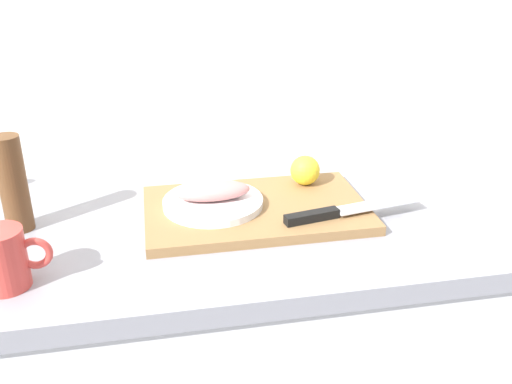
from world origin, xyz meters
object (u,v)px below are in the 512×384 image
(cutting_board, at_px, (256,210))
(lemon_0, at_px, (305,170))
(white_plate, at_px, (213,202))
(pepper_mill, at_px, (13,184))
(chef_knife, at_px, (336,212))
(coffee_mug_0, at_px, (5,259))
(fish_fillet, at_px, (213,191))

(cutting_board, distance_m, lemon_0, 0.16)
(white_plate, xyz_separation_m, pepper_mill, (-0.37, 0.01, 0.07))
(cutting_board, distance_m, pepper_mill, 0.47)
(chef_knife, xyz_separation_m, pepper_mill, (-0.60, 0.10, 0.07))
(white_plate, distance_m, coffee_mug_0, 0.41)
(chef_knife, bearing_deg, lemon_0, 86.09)
(lemon_0, relative_size, pepper_mill, 0.34)
(fish_fillet, distance_m, chef_knife, 0.25)
(fish_fillet, height_order, coffee_mug_0, coffee_mug_0)
(cutting_board, relative_size, pepper_mill, 2.37)
(cutting_board, xyz_separation_m, chef_knife, (0.14, -0.08, 0.02))
(fish_fillet, xyz_separation_m, chef_knife, (0.23, -0.09, -0.02))
(white_plate, height_order, fish_fillet, fish_fillet)
(cutting_board, height_order, fish_fillet, fish_fillet)
(coffee_mug_0, distance_m, pepper_mill, 0.21)
(pepper_mill, bearing_deg, fish_fillet, -1.81)
(pepper_mill, bearing_deg, chef_knife, -9.71)
(white_plate, bearing_deg, cutting_board, -10.14)
(lemon_0, xyz_separation_m, pepper_mill, (-0.58, -0.06, 0.04))
(lemon_0, distance_m, pepper_mill, 0.59)
(white_plate, distance_m, lemon_0, 0.22)
(fish_fillet, relative_size, pepper_mill, 0.80)
(cutting_board, distance_m, fish_fillet, 0.10)
(chef_knife, bearing_deg, cutting_board, 141.77)
(chef_knife, height_order, pepper_mill, pepper_mill)
(white_plate, relative_size, pepper_mill, 1.07)
(cutting_board, xyz_separation_m, fish_fillet, (-0.09, 0.02, 0.04))
(cutting_board, relative_size, coffee_mug_0, 3.85)
(white_plate, xyz_separation_m, chef_knife, (0.23, -0.09, 0.00))
(lemon_0, relative_size, coffee_mug_0, 0.56)
(cutting_board, height_order, white_plate, white_plate)
(white_plate, distance_m, fish_fillet, 0.03)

